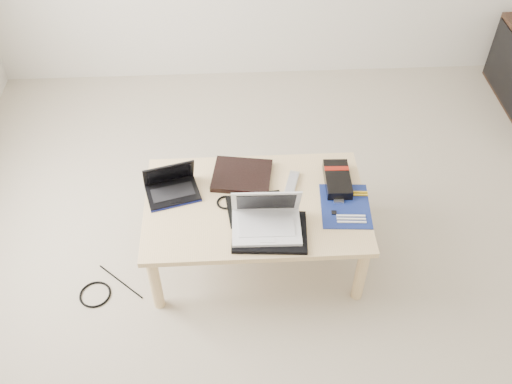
{
  "coord_description": "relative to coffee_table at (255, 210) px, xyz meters",
  "views": [
    {
      "loc": [
        -0.33,
        -1.69,
        2.45
      ],
      "look_at": [
        -0.23,
        0.25,
        0.48
      ],
      "focal_mm": 40.0,
      "sensor_mm": 36.0,
      "label": 1
    }
  ],
  "objects": [
    {
      "name": "ground",
      "position": [
        0.23,
        -0.25,
        -0.35
      ],
      "size": [
        4.0,
        4.0,
        0.0
      ],
      "primitive_type": "plane",
      "color": "#BCAE99",
      "rests_on": "ground"
    },
    {
      "name": "coffee_table",
      "position": [
        0.0,
        0.0,
        0.0
      ],
      "size": [
        1.1,
        0.7,
        0.4
      ],
      "color": "#DDBA85",
      "rests_on": "ground"
    },
    {
      "name": "book",
      "position": [
        -0.06,
        0.18,
        0.06
      ],
      "size": [
        0.33,
        0.29,
        0.03
      ],
      "color": "black",
      "rests_on": "coffee_table"
    },
    {
      "name": "netbook",
      "position": [
        -0.42,
        0.1,
        0.09
      ],
      "size": [
        0.3,
        0.25,
        0.18
      ],
      "color": "black",
      "rests_on": "coffee_table"
    },
    {
      "name": "tablet",
      "position": [
        -0.0,
        -0.05,
        0.06
      ],
      "size": [
        0.29,
        0.24,
        0.01
      ],
      "color": "black",
      "rests_on": "coffee_table"
    },
    {
      "name": "remote",
      "position": [
        0.19,
        0.1,
        0.06
      ],
      "size": [
        0.11,
        0.22,
        0.02
      ],
      "color": "silver",
      "rests_on": "coffee_table"
    },
    {
      "name": "neoprene_sleeve",
      "position": [
        0.06,
        -0.2,
        0.06
      ],
      "size": [
        0.37,
        0.28,
        0.02
      ],
      "primitive_type": "cube",
      "rotation": [
        0.0,
        0.0,
        -0.07
      ],
      "color": "black",
      "rests_on": "coffee_table"
    },
    {
      "name": "white_laptop",
      "position": [
        0.04,
        -0.16,
        0.11
      ],
      "size": [
        0.33,
        0.23,
        0.22
      ],
      "color": "white",
      "rests_on": "neoprene_sleeve"
    },
    {
      "name": "motherboard",
      "position": [
        0.44,
        -0.05,
        0.05
      ],
      "size": [
        0.26,
        0.31,
        0.01
      ],
      "color": "#0D1B54",
      "rests_on": "coffee_table"
    },
    {
      "name": "gpu_box",
      "position": [
        0.42,
        0.12,
        0.08
      ],
      "size": [
        0.13,
        0.26,
        0.06
      ],
      "color": "black",
      "rests_on": "coffee_table"
    },
    {
      "name": "cable_coil",
      "position": [
        -0.15,
        0.01,
        0.05
      ],
      "size": [
        0.09,
        0.09,
        0.01
      ],
      "primitive_type": "torus",
      "rotation": [
        0.0,
        0.0,
        -0.0
      ],
      "color": "black",
      "rests_on": "coffee_table"
    },
    {
      "name": "floor_cable_coil",
      "position": [
        -0.83,
        -0.23,
        -0.35
      ],
      "size": [
        0.21,
        0.21,
        0.01
      ],
      "primitive_type": "torus",
      "rotation": [
        0.0,
        0.0,
        0.41
      ],
      "color": "black",
      "rests_on": "ground"
    },
    {
      "name": "floor_cable_trail",
      "position": [
        -0.71,
        -0.15,
        -0.35
      ],
      "size": [
        0.25,
        0.22,
        0.01
      ],
      "primitive_type": "cylinder",
      "rotation": [
        1.57,
        0.0,
        0.84
      ],
      "color": "black",
      "rests_on": "ground"
    }
  ]
}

